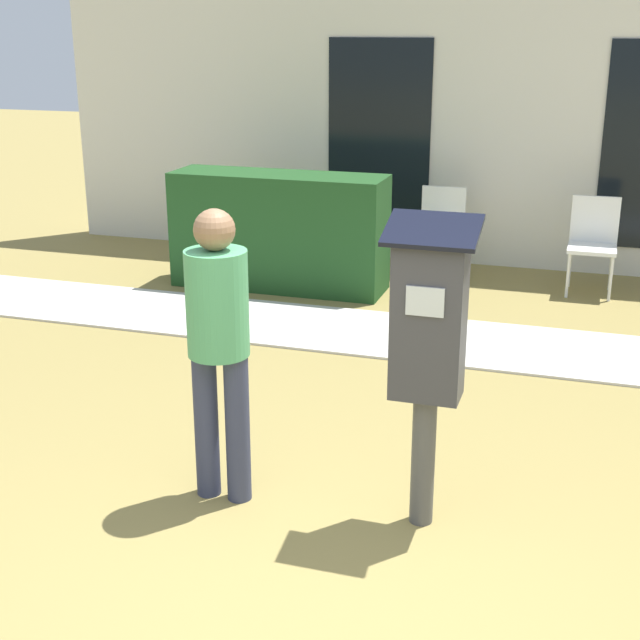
# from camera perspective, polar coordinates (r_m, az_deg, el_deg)

# --- Properties ---
(sidewalk) EXTENTS (12.00, 1.10, 0.02)m
(sidewalk) POSITION_cam_1_polar(r_m,az_deg,el_deg) (7.22, 9.57, -1.45)
(sidewalk) COLOR beige
(sidewalk) RESTS_ON ground
(building_facade) EXTENTS (10.00, 0.26, 3.20)m
(building_facade) POSITION_cam_1_polar(r_m,az_deg,el_deg) (9.45, 12.50, 12.94)
(building_facade) COLOR silver
(building_facade) RESTS_ON ground
(parking_meter) EXTENTS (0.44, 0.31, 1.59)m
(parking_meter) POSITION_cam_1_polar(r_m,az_deg,el_deg) (4.31, 6.94, -0.96)
(parking_meter) COLOR #4C4C4C
(parking_meter) RESTS_ON ground
(person_standing) EXTENTS (0.32, 0.32, 1.58)m
(person_standing) POSITION_cam_1_polar(r_m,az_deg,el_deg) (4.58, -6.52, -0.92)
(person_standing) COLOR #333851
(person_standing) RESTS_ON ground
(outdoor_chair_left) EXTENTS (0.44, 0.44, 0.90)m
(outdoor_chair_left) POSITION_cam_1_polar(r_m,az_deg,el_deg) (8.97, 7.75, 6.02)
(outdoor_chair_left) COLOR white
(outdoor_chair_left) RESTS_ON ground
(outdoor_chair_middle) EXTENTS (0.44, 0.44, 0.90)m
(outdoor_chair_middle) POSITION_cam_1_polar(r_m,az_deg,el_deg) (8.78, 17.09, 5.09)
(outdoor_chair_middle) COLOR white
(outdoor_chair_middle) RESTS_ON ground
(hedge_row) EXTENTS (2.05, 0.60, 1.10)m
(hedge_row) POSITION_cam_1_polar(r_m,az_deg,el_deg) (8.55, -2.63, 5.70)
(hedge_row) COLOR #1E471E
(hedge_row) RESTS_ON ground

